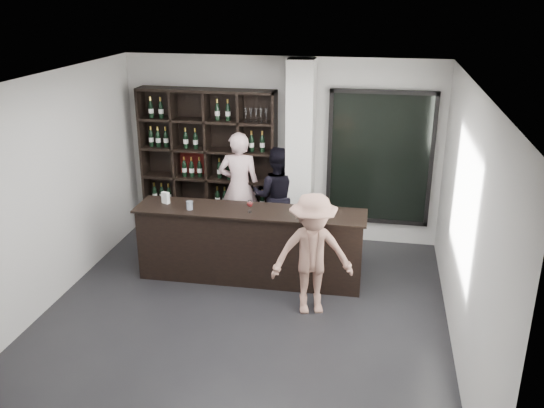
% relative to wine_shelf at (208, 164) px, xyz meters
% --- Properties ---
extents(floor, '(5.00, 5.50, 0.01)m').
position_rel_wine_shelf_xyz_m(floor, '(1.15, -2.57, -1.20)').
color(floor, black).
rests_on(floor, ground).
extents(wine_shelf, '(2.20, 0.35, 2.40)m').
position_rel_wine_shelf_xyz_m(wine_shelf, '(0.00, 0.00, 0.00)').
color(wine_shelf, black).
rests_on(wine_shelf, floor).
extents(structural_column, '(0.40, 0.40, 2.90)m').
position_rel_wine_shelf_xyz_m(structural_column, '(1.50, -0.10, 0.25)').
color(structural_column, silver).
rests_on(structural_column, floor).
extents(glass_panel, '(1.60, 0.08, 2.10)m').
position_rel_wine_shelf_xyz_m(glass_panel, '(2.70, 0.12, 0.20)').
color(glass_panel, black).
rests_on(glass_panel, floor).
extents(tasting_counter, '(3.15, 0.66, 1.04)m').
position_rel_wine_shelf_xyz_m(tasting_counter, '(1.02, -1.47, -0.68)').
color(tasting_counter, black).
rests_on(tasting_counter, floor).
extents(taster_pink, '(0.70, 0.50, 1.79)m').
position_rel_wine_shelf_xyz_m(taster_pink, '(0.55, -0.17, -0.30)').
color(taster_pink, '#FFCFD1').
rests_on(taster_pink, floor).
extents(taster_black, '(0.80, 0.64, 1.58)m').
position_rel_wine_shelf_xyz_m(taster_black, '(1.15, -0.17, -0.41)').
color(taster_black, black).
rests_on(taster_black, floor).
extents(customer, '(1.13, 0.84, 1.57)m').
position_rel_wine_shelf_xyz_m(customer, '(1.96, -2.17, -0.42)').
color(customer, '#94695A').
rests_on(customer, floor).
extents(wine_glass, '(0.10, 0.10, 0.20)m').
position_rel_wine_shelf_xyz_m(wine_glass, '(1.04, -1.56, -0.07)').
color(wine_glass, white).
rests_on(wine_glass, tasting_counter).
extents(spit_cup, '(0.11, 0.11, 0.12)m').
position_rel_wine_shelf_xyz_m(spit_cup, '(0.21, -1.60, -0.11)').
color(spit_cup, silver).
rests_on(spit_cup, tasting_counter).
extents(napkin_stack, '(0.14, 0.14, 0.02)m').
position_rel_wine_shelf_xyz_m(napkin_stack, '(1.91, -1.48, -0.15)').
color(napkin_stack, white).
rests_on(napkin_stack, tasting_counter).
extents(card_stand, '(0.12, 0.09, 0.16)m').
position_rel_wine_shelf_xyz_m(card_stand, '(-0.19, -1.43, -0.08)').
color(card_stand, white).
rests_on(card_stand, tasting_counter).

